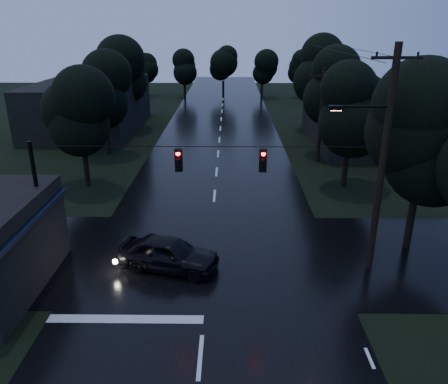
{
  "coord_description": "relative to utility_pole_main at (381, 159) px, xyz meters",
  "views": [
    {
      "loc": [
        0.95,
        -6.85,
        10.61
      ],
      "look_at": [
        0.71,
        13.57,
        2.76
      ],
      "focal_mm": 35.0,
      "sensor_mm": 36.0,
      "label": 1
    }
  ],
  "objects": [
    {
      "name": "tree_left_a",
      "position": [
        -16.41,
        11.0,
        -0.02
      ],
      "size": [
        3.92,
        3.92,
        8.26
      ],
      "color": "black",
      "rests_on": "ground"
    },
    {
      "name": "tree_right_b",
      "position": [
        2.19,
        19.0,
        0.74
      ],
      "size": [
        4.48,
        4.48,
        9.44
      ],
      "color": "black",
      "rests_on": "ground"
    },
    {
      "name": "tree_left_b",
      "position": [
        -17.01,
        19.0,
        0.36
      ],
      "size": [
        4.2,
        4.2,
        8.85
      ],
      "color": "black",
      "rests_on": "ground"
    },
    {
      "name": "anchor_pole_left",
      "position": [
        -14.91,
        0.0,
        -2.26
      ],
      "size": [
        0.18,
        0.18,
        6.0
      ],
      "primitive_type": "cylinder",
      "color": "black",
      "rests_on": "ground"
    },
    {
      "name": "car",
      "position": [
        -9.22,
        -0.19,
        -4.47
      ],
      "size": [
        4.96,
        2.99,
        1.58
      ],
      "primitive_type": "imported",
      "rotation": [
        0.0,
        0.0,
        1.31
      ],
      "color": "black",
      "rests_on": "ground"
    },
    {
      "name": "utility_pole_main",
      "position": [
        0.0,
        0.0,
        0.0
      ],
      "size": [
        3.5,
        0.3,
        10.0
      ],
      "color": "black",
      "rests_on": "ground"
    },
    {
      "name": "cross_street",
      "position": [
        -7.41,
        1.0,
        -5.26
      ],
      "size": [
        60.0,
        9.0,
        0.02
      ],
      "primitive_type": "cube",
      "color": "black",
      "rests_on": "ground"
    },
    {
      "name": "building_far_right",
      "position": [
        6.59,
        23.0,
        -3.06
      ],
      "size": [
        10.0,
        14.0,
        4.4
      ],
      "primitive_type": "cube",
      "color": "black",
      "rests_on": "ground"
    },
    {
      "name": "tree_right_a",
      "position": [
        1.59,
        11.0,
        0.36
      ],
      "size": [
        4.2,
        4.2,
        8.85
      ],
      "color": "black",
      "rests_on": "ground"
    },
    {
      "name": "utility_pole_far",
      "position": [
        0.89,
        17.0,
        -1.38
      ],
      "size": [
        2.0,
        0.3,
        7.5
      ],
      "color": "black",
      "rests_on": "ground"
    },
    {
      "name": "building_far_left",
      "position": [
        -21.41,
        29.0,
        -2.76
      ],
      "size": [
        10.0,
        16.0,
        5.0
      ],
      "primitive_type": "cube",
      "color": "black",
      "rests_on": "ground"
    },
    {
      "name": "tree_corner_near",
      "position": [
        2.59,
        2.0,
        0.74
      ],
      "size": [
        4.48,
        4.48,
        9.44
      ],
      "color": "black",
      "rests_on": "ground"
    },
    {
      "name": "span_signals",
      "position": [
        -6.85,
        -0.01,
        -0.01
      ],
      "size": [
        15.0,
        0.37,
        1.12
      ],
      "color": "black",
      "rests_on": "ground"
    },
    {
      "name": "tree_left_c",
      "position": [
        -17.61,
        29.0,
        0.74
      ],
      "size": [
        4.48,
        4.48,
        9.44
      ],
      "color": "black",
      "rests_on": "ground"
    },
    {
      "name": "tree_right_c",
      "position": [
        2.79,
        29.0,
        1.11
      ],
      "size": [
        4.76,
        4.76,
        10.03
      ],
      "color": "black",
      "rests_on": "ground"
    },
    {
      "name": "main_road",
      "position": [
        -7.41,
        19.0,
        -5.26
      ],
      "size": [
        12.0,
        120.0,
        0.02
      ],
      "primitive_type": "cube",
      "color": "black",
      "rests_on": "ground"
    }
  ]
}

